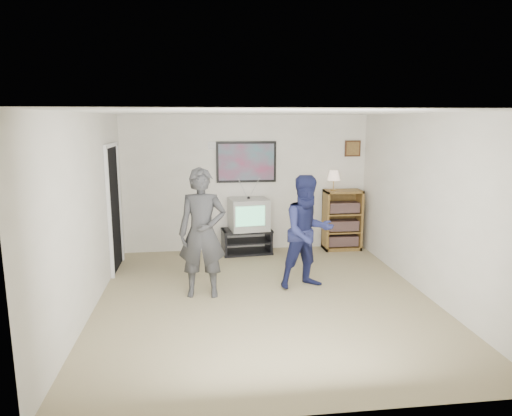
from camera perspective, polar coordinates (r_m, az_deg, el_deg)
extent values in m
cube|color=#93815D|center=(6.34, 1.15, -11.36)|extent=(4.50, 5.00, 0.01)
cube|color=white|center=(5.87, 1.25, 11.84)|extent=(4.50, 5.00, 0.01)
cube|color=beige|center=(8.43, -1.22, 3.07)|extent=(4.50, 0.01, 2.50)
cube|color=beige|center=(6.09, -20.26, -0.71)|extent=(0.01, 5.00, 2.50)
cube|color=beige|center=(6.68, 20.67, 0.26)|extent=(0.01, 5.00, 2.50)
cube|color=black|center=(8.32, -1.18, -2.81)|extent=(0.94, 0.58, 0.04)
cube|color=black|center=(8.43, -1.17, -5.50)|extent=(0.94, 0.58, 0.04)
cube|color=black|center=(8.34, -4.03, -4.24)|extent=(0.08, 0.48, 0.45)
cube|color=black|center=(8.42, 1.66, -4.07)|extent=(0.08, 0.48, 0.45)
imported|color=#303133|center=(6.26, -6.73, -3.13)|extent=(0.69, 0.48, 1.79)
imported|color=#1B1F4A|center=(6.60, 6.48, -3.01)|extent=(0.93, 0.80, 1.65)
cube|color=white|center=(6.38, -6.35, -0.33)|extent=(0.08, 0.13, 0.04)
cube|color=white|center=(6.79, 6.24, -1.35)|extent=(0.07, 0.12, 0.03)
cube|color=black|center=(8.36, -1.22, 5.77)|extent=(1.10, 0.03, 0.75)
cube|color=white|center=(8.30, -5.04, 7.77)|extent=(0.28, 0.02, 0.14)
cube|color=#3F1F14|center=(8.78, 11.99, 7.29)|extent=(0.30, 0.03, 0.30)
cube|color=black|center=(7.67, -17.36, -0.12)|extent=(0.03, 0.85, 2.00)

